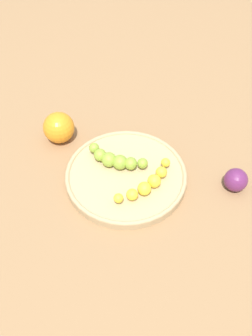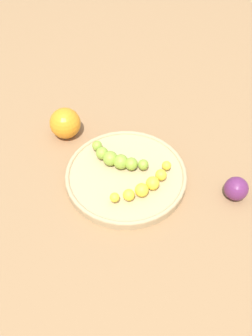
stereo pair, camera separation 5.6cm
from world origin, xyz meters
TOP-DOWN VIEW (x-y plane):
  - ground_plane at (0.00, 0.00)m, footprint 2.40×2.40m
  - fruit_bowl at (0.00, 0.00)m, footprint 0.27×0.27m
  - banana_green at (0.01, 0.04)m, footprint 0.06×0.14m
  - banana_yellow at (-0.01, -0.06)m, footprint 0.16×0.06m
  - plum_purple at (0.12, -0.21)m, footprint 0.05×0.05m
  - orange_fruit at (0.01, 0.21)m, footprint 0.08×0.08m

SIDE VIEW (x-z plane):
  - ground_plane at x=0.00m, z-range 0.00..0.00m
  - fruit_bowl at x=0.00m, z-range 0.00..0.02m
  - plum_purple at x=0.12m, z-range 0.00..0.05m
  - banana_yellow at x=-0.01m, z-range 0.02..0.05m
  - banana_green at x=0.01m, z-range 0.02..0.05m
  - orange_fruit at x=0.01m, z-range 0.00..0.08m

